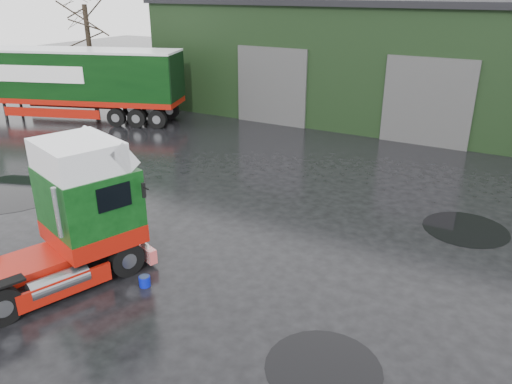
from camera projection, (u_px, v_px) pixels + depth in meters
ground at (225, 270)px, 13.07m from camera, size 100.00×100.00×0.00m
warehouse at (454, 60)px, 27.06m from camera, size 32.40×12.40×6.30m
hero_tractor at (25, 224)px, 11.60m from camera, size 4.09×6.15×3.53m
trailer_left at (70, 85)px, 27.13m from camera, size 12.55×6.58×3.86m
wash_bucket at (145, 281)px, 12.33m from camera, size 0.36×0.36×0.26m
tree_left at (88, 36)px, 28.83m from camera, size 4.40×4.40×8.50m
tree_back_a at (369, 16)px, 38.14m from camera, size 4.40×4.40×9.50m
puddle_1 at (465, 229)px, 15.26m from camera, size 2.53×2.53×0.01m
puddle_2 at (13, 192)px, 18.01m from camera, size 3.94×3.94×0.01m
puddle_3 at (323, 368)px, 9.70m from camera, size 2.30×2.30×0.01m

